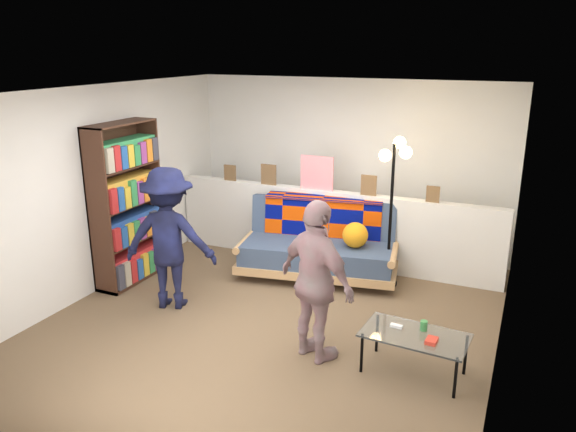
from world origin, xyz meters
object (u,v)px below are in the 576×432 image
at_px(futon_sofa, 320,246).
at_px(floor_lamp, 394,182).
at_px(person_left, 169,238).
at_px(coffee_table, 415,337).
at_px(person_right, 317,282).
at_px(bookshelf, 127,209).

relative_size(futon_sofa, floor_lamp, 1.16).
bearing_deg(person_left, coffee_table, 157.43).
bearing_deg(futon_sofa, person_left, -129.39).
bearing_deg(coffee_table, futon_sofa, 131.59).
relative_size(person_left, person_right, 1.03).
bearing_deg(person_right, floor_lamp, -69.38).
bearing_deg(futon_sofa, floor_lamp, 6.19).
height_order(bookshelf, floor_lamp, bookshelf).
xyz_separation_m(bookshelf, person_right, (2.77, -0.78, -0.15)).
height_order(floor_lamp, person_right, floor_lamp).
xyz_separation_m(futon_sofa, bookshelf, (-2.11, -1.09, 0.52)).
height_order(futon_sofa, person_left, person_left).
height_order(futon_sofa, person_right, person_right).
relative_size(bookshelf, coffee_table, 2.06).
height_order(coffee_table, person_left, person_left).
bearing_deg(person_right, futon_sofa, -43.76).
xyz_separation_m(coffee_table, person_right, (-0.90, -0.10, 0.41)).
distance_m(bookshelf, floor_lamp, 3.22).
xyz_separation_m(bookshelf, coffee_table, (3.67, -0.68, -0.56)).
bearing_deg(person_left, bookshelf, -40.57).
distance_m(person_left, person_right, 1.92).
relative_size(futon_sofa, coffee_table, 2.21).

